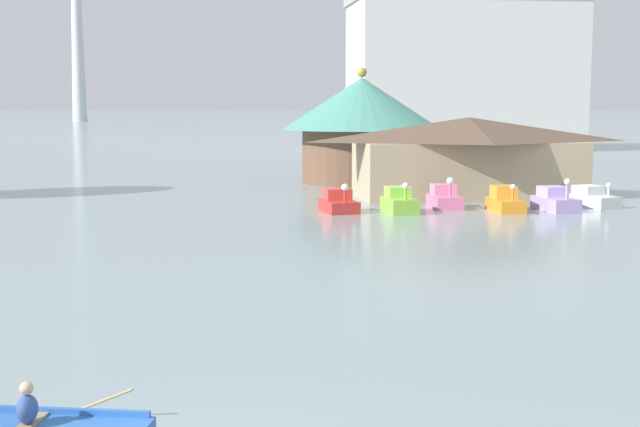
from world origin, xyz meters
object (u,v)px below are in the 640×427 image
(pedal_boat_red, at_px, (339,203))
(green_roof_pavilion, at_px, (362,123))
(pedal_boat_orange, at_px, (505,201))
(boathouse, at_px, (468,156))
(background_building_block, at_px, (463,73))
(pedal_boat_white, at_px, (592,198))
(pedal_boat_lime, at_px, (399,202))
(pedal_boat_pink, at_px, (444,199))
(pedal_boat_lavender, at_px, (555,201))

(pedal_boat_red, relative_size, green_roof_pavilion, 0.23)
(pedal_boat_orange, xyz_separation_m, boathouse, (0.13, 6.99, 2.00))
(pedal_boat_red, relative_size, background_building_block, 0.10)
(pedal_boat_orange, height_order, pedal_boat_white, pedal_boat_orange)
(pedal_boat_red, xyz_separation_m, pedal_boat_lime, (3.06, -0.72, 0.06))
(pedal_boat_lime, xyz_separation_m, pedal_boat_white, (11.05, 1.26, -0.09))
(pedal_boat_pink, relative_size, pedal_boat_white, 0.82)
(pedal_boat_lavender, height_order, boathouse, boathouse)
(background_building_block, bearing_deg, pedal_boat_red, -112.35)
(green_roof_pavilion, relative_size, background_building_block, 0.41)
(pedal_boat_lime, height_order, pedal_boat_white, pedal_boat_lime)
(pedal_boat_lavender, bearing_deg, green_roof_pavilion, -164.07)
(pedal_boat_lime, relative_size, pedal_boat_lavender, 0.86)
(pedal_boat_lime, xyz_separation_m, background_building_block, (22.28, 62.36, 8.88))
(pedal_boat_lavender, distance_m, green_roof_pavilion, 19.91)
(background_building_block, bearing_deg, pedal_boat_pink, -107.73)
(pedal_boat_lime, bearing_deg, pedal_boat_orange, 86.56)
(pedal_boat_pink, xyz_separation_m, pedal_boat_orange, (2.80, -1.66, -0.01))
(pedal_boat_pink, distance_m, boathouse, 6.40)
(pedal_boat_red, xyz_separation_m, boathouse, (8.86, 6.28, 2.03))
(pedal_boat_lime, distance_m, pedal_boat_pink, 3.33)
(pedal_boat_red, relative_size, pedal_boat_white, 0.82)
(pedal_boat_pink, xyz_separation_m, boathouse, (2.93, 5.33, 2.00))
(pedal_boat_red, xyz_separation_m, green_roof_pavilion, (4.42, 17.37, 3.79))
(pedal_boat_white, bearing_deg, pedal_boat_red, -105.69)
(pedal_boat_red, height_order, pedal_boat_lavender, pedal_boat_lavender)
(pedal_boat_red, height_order, green_roof_pavilion, green_roof_pavilion)
(pedal_boat_red, bearing_deg, pedal_boat_lavender, 76.57)
(pedal_boat_lavender, relative_size, background_building_block, 0.11)
(pedal_boat_orange, distance_m, pedal_boat_lavender, 2.68)
(pedal_boat_orange, height_order, boathouse, boathouse)
(pedal_boat_lavender, bearing_deg, pedal_boat_pink, -113.64)
(pedal_boat_orange, xyz_separation_m, green_roof_pavilion, (-4.31, 18.08, 3.76))
(pedal_boat_orange, relative_size, pedal_boat_lavender, 0.98)
(pedal_boat_lime, bearing_deg, boathouse, 136.80)
(pedal_boat_pink, relative_size, background_building_block, 0.10)
(pedal_boat_lavender, bearing_deg, background_building_block, 162.43)
(pedal_boat_pink, bearing_deg, pedal_boat_lime, -58.92)
(pedal_boat_red, height_order, background_building_block, background_building_block)
(pedal_boat_pink, height_order, boathouse, boathouse)
(pedal_boat_lime, xyz_separation_m, pedal_boat_orange, (5.67, 0.01, -0.03))
(boathouse, bearing_deg, pedal_boat_white, -47.60)
(pedal_boat_white, relative_size, boathouse, 0.23)
(green_roof_pavilion, distance_m, background_building_block, 49.24)
(pedal_boat_pink, relative_size, boathouse, 0.19)
(pedal_boat_pink, relative_size, pedal_boat_orange, 0.88)
(pedal_boat_orange, xyz_separation_m, background_building_block, (16.61, 62.35, 8.91))
(pedal_boat_orange, relative_size, pedal_boat_white, 0.93)
(pedal_boat_red, distance_m, background_building_block, 67.24)
(pedal_boat_orange, xyz_separation_m, pedal_boat_white, (5.38, 1.25, -0.06))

